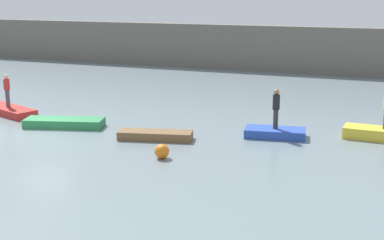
% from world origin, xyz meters
% --- Properties ---
extents(ground_plane, '(120.00, 120.00, 0.00)m').
position_xyz_m(ground_plane, '(0.00, 0.00, 0.00)').
color(ground_plane, slate).
extents(embankment_wall, '(80.00, 1.20, 3.66)m').
position_xyz_m(embankment_wall, '(0.00, 23.11, 1.83)').
color(embankment_wall, '#666056').
rests_on(embankment_wall, ground_plane).
extents(rowboat_red, '(3.92, 2.45, 0.39)m').
position_xyz_m(rowboat_red, '(-4.13, 2.58, 0.20)').
color(rowboat_red, red).
rests_on(rowboat_red, ground_plane).
extents(rowboat_green, '(3.96, 2.21, 0.42)m').
position_xyz_m(rowboat_green, '(0.26, 1.27, 0.21)').
color(rowboat_green, '#2D7F47').
rests_on(rowboat_green, ground_plane).
extents(rowboat_brown, '(3.41, 1.72, 0.38)m').
position_xyz_m(rowboat_brown, '(5.32, 0.83, 0.19)').
color(rowboat_brown, brown).
rests_on(rowboat_brown, ground_plane).
extents(rowboat_blue, '(2.86, 1.66, 0.40)m').
position_xyz_m(rowboat_blue, '(10.20, 3.14, 0.20)').
color(rowboat_blue, '#2B4CAD').
rests_on(rowboat_blue, ground_plane).
extents(person_red_shirt, '(0.32, 0.32, 1.75)m').
position_xyz_m(person_red_shirt, '(-4.13, 2.58, 1.37)').
color(person_red_shirt, '#4C4C56').
rests_on(person_red_shirt, rowboat_red).
extents(person_dark_shirt, '(0.32, 0.32, 1.80)m').
position_xyz_m(person_dark_shirt, '(10.20, 3.14, 1.40)').
color(person_dark_shirt, '#38332D').
rests_on(person_dark_shirt, rowboat_blue).
extents(mooring_buoy, '(0.58, 0.58, 0.58)m').
position_xyz_m(mooring_buoy, '(6.76, -1.63, 0.29)').
color(mooring_buoy, orange).
rests_on(mooring_buoy, ground_plane).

